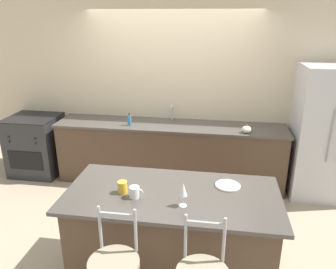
{
  "coord_description": "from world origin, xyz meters",
  "views": [
    {
      "loc": [
        0.68,
        -4.12,
        2.42
      ],
      "look_at": [
        0.13,
        -0.59,
        1.11
      ],
      "focal_mm": 35.0,
      "sensor_mm": 36.0,
      "label": 1
    }
  ],
  "objects_px": {
    "oven_range": "(36,145)",
    "pumpkin_decoration": "(247,129)",
    "soap_bottle": "(129,120)",
    "wine_glass": "(183,190)",
    "coffee_mug": "(135,192)",
    "refrigerator": "(326,133)",
    "tumbler_cup": "(122,187)",
    "dinner_plate": "(228,185)"
  },
  "relations": [
    {
      "from": "oven_range",
      "to": "pumpkin_decoration",
      "type": "height_order",
      "value": "pumpkin_decoration"
    },
    {
      "from": "oven_range",
      "to": "soap_bottle",
      "type": "height_order",
      "value": "soap_bottle"
    },
    {
      "from": "wine_glass",
      "to": "coffee_mug",
      "type": "distance_m",
      "value": 0.45
    },
    {
      "from": "pumpkin_decoration",
      "to": "coffee_mug",
      "type": "bearing_deg",
      "value": -120.36
    },
    {
      "from": "refrigerator",
      "to": "coffee_mug",
      "type": "bearing_deg",
      "value": -137.0
    },
    {
      "from": "coffee_mug",
      "to": "soap_bottle",
      "type": "relative_size",
      "value": 0.68
    },
    {
      "from": "oven_range",
      "to": "tumbler_cup",
      "type": "height_order",
      "value": "tumbler_cup"
    },
    {
      "from": "oven_range",
      "to": "coffee_mug",
      "type": "distance_m",
      "value": 2.99
    },
    {
      "from": "refrigerator",
      "to": "coffee_mug",
      "type": "distance_m",
      "value": 2.95
    },
    {
      "from": "tumbler_cup",
      "to": "wine_glass",
      "type": "bearing_deg",
      "value": -13.03
    },
    {
      "from": "oven_range",
      "to": "tumbler_cup",
      "type": "relative_size",
      "value": 8.38
    },
    {
      "from": "wine_glass",
      "to": "pumpkin_decoration",
      "type": "distance_m",
      "value": 2.02
    },
    {
      "from": "refrigerator",
      "to": "pumpkin_decoration",
      "type": "distance_m",
      "value": 1.09
    },
    {
      "from": "refrigerator",
      "to": "wine_glass",
      "type": "relative_size",
      "value": 8.52
    },
    {
      "from": "wine_glass",
      "to": "pumpkin_decoration",
      "type": "xyz_separation_m",
      "value": [
        0.65,
        1.91,
        -0.1
      ]
    },
    {
      "from": "wine_glass",
      "to": "soap_bottle",
      "type": "distance_m",
      "value": 2.22
    },
    {
      "from": "dinner_plate",
      "to": "wine_glass",
      "type": "height_order",
      "value": "wine_glass"
    },
    {
      "from": "pumpkin_decoration",
      "to": "oven_range",
      "type": "bearing_deg",
      "value": 176.82
    },
    {
      "from": "oven_range",
      "to": "dinner_plate",
      "type": "height_order",
      "value": "oven_range"
    },
    {
      "from": "pumpkin_decoration",
      "to": "dinner_plate",
      "type": "bearing_deg",
      "value": -100.09
    },
    {
      "from": "tumbler_cup",
      "to": "soap_bottle",
      "type": "bearing_deg",
      "value": 103.33
    },
    {
      "from": "refrigerator",
      "to": "tumbler_cup",
      "type": "relative_size",
      "value": 16.33
    },
    {
      "from": "refrigerator",
      "to": "oven_range",
      "type": "height_order",
      "value": "refrigerator"
    },
    {
      "from": "oven_range",
      "to": "pumpkin_decoration",
      "type": "bearing_deg",
      "value": -3.18
    },
    {
      "from": "dinner_plate",
      "to": "refrigerator",
      "type": "bearing_deg",
      "value": 51.31
    },
    {
      "from": "oven_range",
      "to": "coffee_mug",
      "type": "height_order",
      "value": "coffee_mug"
    },
    {
      "from": "refrigerator",
      "to": "oven_range",
      "type": "xyz_separation_m",
      "value": [
        -4.31,
        0.01,
        -0.44
      ]
    },
    {
      "from": "coffee_mug",
      "to": "refrigerator",
      "type": "bearing_deg",
      "value": 43.0
    },
    {
      "from": "refrigerator",
      "to": "soap_bottle",
      "type": "height_order",
      "value": "refrigerator"
    },
    {
      "from": "wine_glass",
      "to": "soap_bottle",
      "type": "height_order",
      "value": "wine_glass"
    },
    {
      "from": "soap_bottle",
      "to": "pumpkin_decoration",
      "type": "bearing_deg",
      "value": -2.38
    },
    {
      "from": "coffee_mug",
      "to": "tumbler_cup",
      "type": "distance_m",
      "value": 0.14
    },
    {
      "from": "wine_glass",
      "to": "tumbler_cup",
      "type": "xyz_separation_m",
      "value": [
        -0.56,
        0.13,
        -0.1
      ]
    },
    {
      "from": "coffee_mug",
      "to": "pumpkin_decoration",
      "type": "xyz_separation_m",
      "value": [
        1.08,
        1.84,
        0.0
      ]
    },
    {
      "from": "dinner_plate",
      "to": "tumbler_cup",
      "type": "relative_size",
      "value": 2.12
    },
    {
      "from": "dinner_plate",
      "to": "wine_glass",
      "type": "relative_size",
      "value": 1.11
    },
    {
      "from": "refrigerator",
      "to": "wine_glass",
      "type": "bearing_deg",
      "value": -129.64
    },
    {
      "from": "refrigerator",
      "to": "pumpkin_decoration",
      "type": "xyz_separation_m",
      "value": [
        -1.07,
        -0.17,
        0.05
      ]
    },
    {
      "from": "dinner_plate",
      "to": "wine_glass",
      "type": "distance_m",
      "value": 0.57
    },
    {
      "from": "refrigerator",
      "to": "dinner_plate",
      "type": "xyz_separation_m",
      "value": [
        -1.34,
        -1.68,
        0.01
      ]
    },
    {
      "from": "tumbler_cup",
      "to": "soap_bottle",
      "type": "distance_m",
      "value": 1.9
    },
    {
      "from": "dinner_plate",
      "to": "pumpkin_decoration",
      "type": "bearing_deg",
      "value": 79.91
    }
  ]
}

